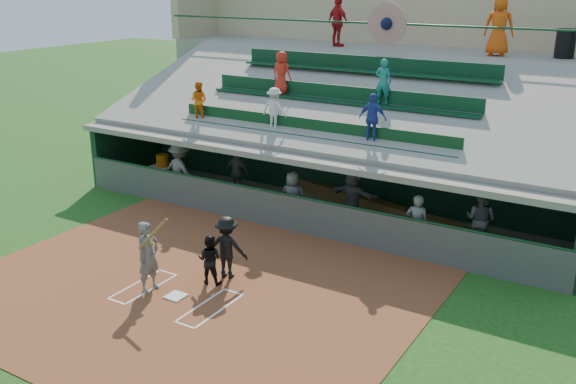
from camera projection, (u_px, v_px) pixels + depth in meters
The scene contains 22 objects.
ground at pixel (176, 297), 15.14m from camera, with size 100.00×100.00×0.00m, color #1A4A14.
dirt_slab at pixel (189, 289), 15.55m from camera, with size 11.00×9.00×0.02m, color brown.
home_plate at pixel (176, 296), 15.13m from camera, with size 0.43×0.43×0.03m, color silver.
batters_box_chalk at pixel (176, 297), 15.14m from camera, with size 2.65×1.85×0.01m.
dugout_floor at pixel (314, 212), 20.61m from camera, with size 16.00×3.50×0.04m, color gray.
concourse_slab at pixel (398, 107), 25.35m from camera, with size 20.00×3.00×4.60m, color gray.
grandstand at pixel (366, 122), 22.94m from camera, with size 20.40×10.40×7.80m.
batter_at_plate at pixel (148, 256), 15.20m from camera, with size 0.86×0.75×1.95m.
catcher at pixel (210, 259), 15.64m from camera, with size 0.61×0.47×1.25m, color black.
home_umpire at pixel (227, 247), 15.91m from camera, with size 1.04×0.60×1.60m, color black.
dugout_bench at pixel (340, 195), 21.51m from camera, with size 13.88×0.42×0.42m, color olive.
white_table at pixel (163, 175), 23.18m from camera, with size 0.80×0.60×0.70m, color white.
water_cooler at pixel (162, 161), 22.93m from camera, with size 0.43×0.43×0.43m, color orange.
dugout_player_a at pixel (180, 171), 21.44m from camera, with size 1.28×0.74×1.99m, color #595B56.
dugout_player_b at pixel (237, 172), 21.96m from camera, with size 0.95×0.40×1.62m, color #575954.
dugout_player_c at pixel (293, 198), 19.42m from camera, with size 0.79×0.51×1.62m, color #51534E.
dugout_player_d at pixel (353, 196), 19.36m from camera, with size 1.61×0.51×1.73m, color #515450.
dugout_player_e at pixel (417, 224), 17.22m from camera, with size 0.62×0.40×1.69m, color #565954.
dugout_player_f at pixel (481, 219), 17.47m from camera, with size 0.85×0.66×1.75m, color #5A5D57.
trash_bin at pixel (565, 44), 21.42m from camera, with size 0.64×0.64×0.97m, color black.
concourse_staff_a at pixel (338, 22), 24.88m from camera, with size 1.10×0.46×1.88m, color red.
concourse_staff_b at pixel (499, 26), 21.90m from camera, with size 0.99×0.65×2.03m, color #E84C0D.
Camera 1 is at (9.32, -10.21, 7.18)m, focal length 40.00 mm.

